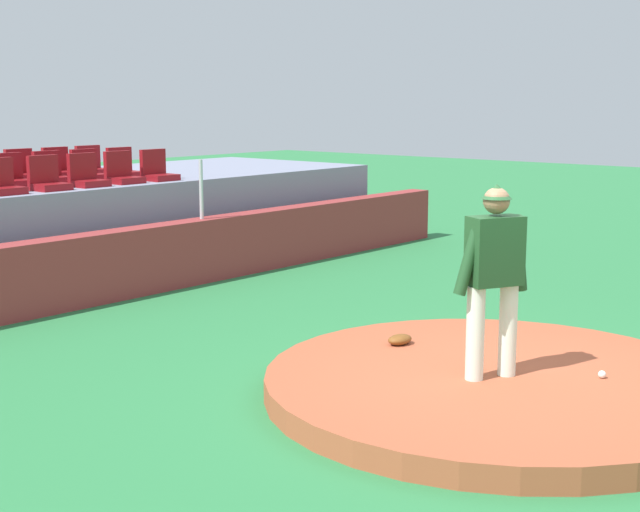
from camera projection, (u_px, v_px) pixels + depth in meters
name	position (u px, v px, depth m)	size (l,w,h in m)	color
ground_plane	(496.00, 397.00, 8.70)	(60.00, 60.00, 0.00)	#2C7B41
pitchers_mound	(496.00, 386.00, 8.69)	(4.45, 4.45, 0.23)	#AD5233
pitcher	(494.00, 267.00, 8.40)	(0.75, 0.48, 1.83)	white
baseball	(602.00, 374.00, 8.54)	(0.07, 0.07, 0.07)	white
fielding_glove	(400.00, 339.00, 9.71)	(0.30, 0.20, 0.11)	brown
brick_barrier	(95.00, 268.00, 12.65)	(16.10, 0.40, 0.98)	#963232
fence_post_right	(201.00, 189.00, 14.00)	(0.06, 0.06, 0.92)	silver
stadium_chair_2	(1.00, 183.00, 12.60)	(0.48, 0.44, 0.50)	maroon
stadium_chair_3	(47.00, 179.00, 13.15)	(0.48, 0.44, 0.50)	maroon
stadium_chair_4	(86.00, 176.00, 13.69)	(0.48, 0.44, 0.50)	maroon
stadium_chair_5	(122.00, 173.00, 14.21)	(0.48, 0.44, 0.50)	maroon
stadium_chair_6	(157.00, 171.00, 14.71)	(0.48, 0.44, 0.50)	maroon
stadium_chair_10	(12.00, 176.00, 13.73)	(0.48, 0.44, 0.50)	maroon
stadium_chair_11	(51.00, 173.00, 14.27)	(0.48, 0.44, 0.50)	maroon
stadium_chair_12	(88.00, 170.00, 14.79)	(0.48, 0.44, 0.50)	maroon
stadium_chair_13	(123.00, 168.00, 15.29)	(0.48, 0.44, 0.50)	maroon
stadium_chair_18	(22.00, 170.00, 14.84)	(0.48, 0.44, 0.50)	maroon
stadium_chair_19	(59.00, 168.00, 15.35)	(0.48, 0.44, 0.50)	maroon
stadium_chair_20	(92.00, 165.00, 15.90)	(0.48, 0.44, 0.50)	maroon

